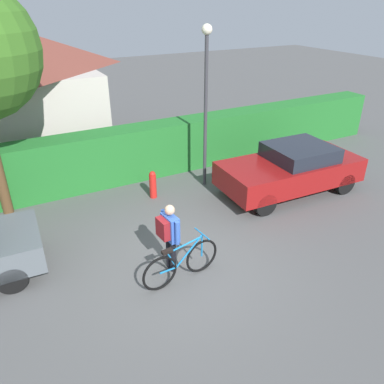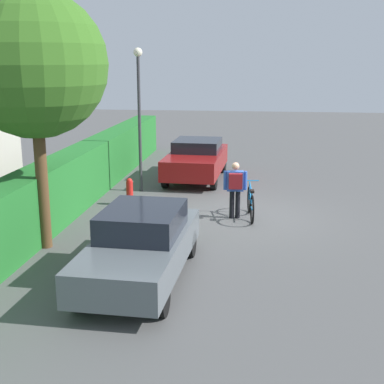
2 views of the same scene
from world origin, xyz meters
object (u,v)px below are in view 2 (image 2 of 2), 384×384
Objects in this scene: parked_car_far at (196,159)px; person_rider at (235,185)px; street_lamp at (139,101)px; fire_hydrant at (130,191)px; tree_kerbside at (34,65)px; parked_car_near at (141,245)px; bicycle at (251,204)px.

person_rider is at bearing -160.87° from parked_car_far.
fire_hydrant is (-1.72, -0.05, -2.49)m from street_lamp.
tree_kerbside is at bearing 160.94° from parked_car_far.
tree_kerbside is at bearing 59.80° from parked_car_near.
street_lamp is 5.59× the size of fire_hydrant.
parked_car_far is at bearing 19.13° from person_rider.
fire_hydrant is at bearing 73.21° from person_rider.
parked_car_near is at bearing -167.22° from street_lamp.
parked_car_near reaches higher than fire_hydrant.
parked_car_near is at bearing -163.76° from fire_hydrant.
tree_kerbside is 6.98× the size of fire_hydrant.
fire_hydrant is (0.88, 3.56, 0.01)m from bicycle.
parked_car_far is 4.00m from fire_hydrant.
tree_kerbside is at bearing 123.94° from person_rider.
parked_car_far is 4.90m from person_rider.
parked_car_near is 0.92× the size of street_lamp.
person_rider reaches higher than parked_car_far.
person_rider is at bearing 98.49° from bicycle.
tree_kerbside reaches higher than bicycle.
street_lamp is 3.02m from fire_hydrant.
fire_hydrant is at bearing 157.44° from parked_car_far.
parked_car_far is 0.92× the size of street_lamp.
bicycle is at bearing -103.94° from fire_hydrant.
tree_kerbside is (-5.47, 0.99, 1.17)m from street_lamp.
bicycle is at bearing -58.00° from tree_kerbside.
person_rider is (-0.06, 0.42, 0.51)m from bicycle.
parked_car_near is 5.48m from fire_hydrant.
tree_kerbside is (-7.44, 2.57, 3.34)m from parked_car_far.
parked_car_near is at bearing -120.20° from tree_kerbside.
bicycle is (4.37, -2.03, -0.30)m from parked_car_near.
tree_kerbside reaches higher than fire_hydrant.
street_lamp reaches higher than parked_car_near.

